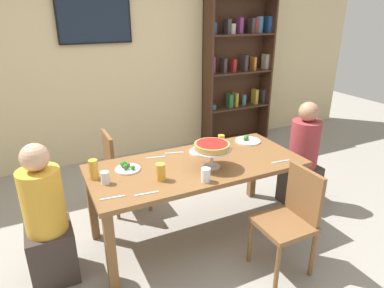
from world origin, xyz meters
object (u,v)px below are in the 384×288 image
Objects in this scene: beer_glass_amber_tall at (94,169)px; chair_far_left at (121,167)px; chair_near_right at (291,216)px; salad_plate_far_diner at (247,140)px; diner_head_west at (47,225)px; diner_head_east at (302,162)px; bookshelf at (238,69)px; cutlery_fork_near at (174,153)px; cutlery_knife_far at (147,194)px; dining_table at (197,172)px; water_glass_clear_near at (105,178)px; salad_plate_near_diner at (127,168)px; beer_glass_amber_spare at (161,172)px; salad_plate_spare at (202,151)px; cutlery_spare_fork at (156,157)px; beer_glass_amber_short at (221,142)px; deep_dish_pizza_stand at (212,148)px; water_glass_clear_far at (206,175)px; cutlery_knife_near at (281,161)px; cutlery_fork_far at (113,198)px; television at (94,21)px.

chair_far_left is at bearing 60.58° from beer_glass_amber_tall.
salad_plate_far_diner is at bearing -13.54° from chair_near_right.
chair_far_left is (0.76, 0.75, -0.01)m from diner_head_west.
diner_head_west is 1.07m from chair_far_left.
diner_head_east is 4.47× the size of salad_plate_far_diner.
cutlery_fork_near is at bearing -136.52° from bookshelf.
dining_table is at bearing 34.43° from cutlery_knife_far.
water_glass_clear_near is at bearing 61.53° from chair_near_right.
chair_near_right reaches higher than cutlery_fork_near.
chair_far_left reaches higher than salad_plate_near_diner.
diner_head_west reaches higher than salad_plate_far_diner.
salad_plate_near_diner is 1.52× the size of beer_glass_amber_spare.
salad_plate_far_diner is at bearing -23.06° from diner_head_east.
beer_glass_amber_spare is at bearing -57.02° from salad_plate_near_diner.
dining_table is 0.85× the size of bookshelf.
beer_glass_amber_spare is (-0.55, -0.36, 0.05)m from salad_plate_spare.
water_glass_clear_near reaches higher than salad_plate_far_diner.
bookshelf reaches higher than chair_near_right.
diner_head_east is 6.39× the size of cutlery_spare_fork.
beer_glass_amber_short is at bearing 4.29° from salad_plate_near_diner.
beer_glass_amber_short reaches higher than salad_plate_spare.
bookshelf reaches higher than beer_glass_amber_tall.
deep_dish_pizza_stand is at bearing -13.46° from beer_glass_amber_tall.
beer_glass_amber_tall is at bearing -174.82° from beer_glass_amber_short.
beer_glass_amber_tall is (-0.95, 0.23, -0.10)m from deep_dish_pizza_stand.
salad_plate_near_diner is at bearing 35.00° from cutlery_spare_fork.
cutlery_knife_far is (-0.57, -0.31, 0.09)m from dining_table.
cutlery_fork_near is (0.72, 0.32, -0.05)m from water_glass_clear_near.
cutlery_knife_far is at bearing -137.25° from beer_glass_amber_spare.
salad_plate_spare is (-0.32, 0.92, 0.27)m from chair_near_right.
water_glass_clear_near is (-2.07, -0.03, 0.30)m from diner_head_east.
bookshelf is 3.67m from diner_head_west.
beer_glass_amber_short is at bearing 49.93° from water_glass_clear_far.
beer_glass_amber_spare is (-0.77, -0.37, 0.00)m from beer_glass_amber_short.
beer_glass_amber_short is at bearing 127.28° from cutlery_knife_near.
beer_glass_amber_spare is 0.78× the size of cutlery_fork_far.
cutlery_knife_near is at bearing -22.93° from dining_table.
beer_glass_amber_short reaches higher than cutlery_knife_near.
deep_dish_pizza_stand is 3.25× the size of water_glass_clear_near.
cutlery_knife_far is (-2.29, -2.33, -0.41)m from bookshelf.
chair_far_left is 1.09m from cutlery_knife_far.
television is 2.75× the size of deep_dish_pizza_stand.
beer_glass_amber_spare is at bearing -9.22° from diner_head_west.
bookshelf is 12.29× the size of cutlery_knife_far.
salad_plate_spare is at bearing 65.80° from water_glass_clear_far.
deep_dish_pizza_stand is 0.66m from cutlery_knife_near.
chair_far_left is at bearing 149.18° from beer_glass_amber_short.
beer_glass_amber_short reaches higher than chair_far_left.
salad_plate_spare is (0.52, -1.90, -1.12)m from television.
water_glass_clear_near is (-1.52, -0.27, 0.04)m from salad_plate_far_diner.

